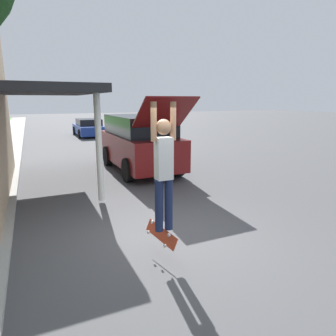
# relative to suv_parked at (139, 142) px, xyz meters

# --- Properties ---
(ground_plane) EXTENTS (120.00, 120.00, 0.00)m
(ground_plane) POSITION_rel_suv_parked_xyz_m (-1.47, -5.68, -1.09)
(ground_plane) COLOR #49494C
(suv_parked) EXTENTS (2.05, 5.21, 2.72)m
(suv_parked) POSITION_rel_suv_parked_xyz_m (0.00, 0.00, 0.00)
(suv_parked) COLOR maroon
(suv_parked) RESTS_ON ground_plane
(car_down_street) EXTENTS (1.95, 4.39, 1.26)m
(car_down_street) POSITION_rel_suv_parked_xyz_m (0.33, 12.47, -0.48)
(car_down_street) COLOR navy
(car_down_street) RESTS_ON ground_plane
(skateboarder) EXTENTS (0.41, 0.24, 2.04)m
(skateboarder) POSITION_rel_suv_parked_xyz_m (-1.83, -6.41, 0.52)
(skateboarder) COLOR #192347
(skateboarder) RESTS_ON ground_plane
(skateboard) EXTENTS (0.27, 0.83, 0.28)m
(skateboard) POSITION_rel_suv_parked_xyz_m (-1.85, -6.31, -0.65)
(skateboard) COLOR #B73D23
(skateboard) RESTS_ON ground_plane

